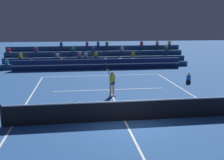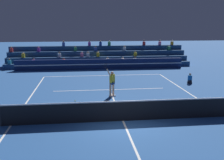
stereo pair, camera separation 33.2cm
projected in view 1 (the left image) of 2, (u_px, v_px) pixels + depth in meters
name	position (u px, v px, depth m)	size (l,w,h in m)	color
ground_plane	(125.00, 121.00, 13.30)	(120.00, 120.00, 0.00)	#285699
court_lines	(125.00, 121.00, 13.30)	(11.10, 23.90, 0.01)	white
tennis_net	(125.00, 111.00, 13.18)	(12.00, 0.10, 1.10)	black
sponsor_banner_wall	(99.00, 64.00, 28.14)	(18.00, 0.26, 1.10)	navy
bleacher_stand	(96.00, 58.00, 31.15)	(20.78, 3.80, 2.83)	navy
ball_kid_courtside	(188.00, 79.00, 21.67)	(0.30, 0.36, 0.84)	black
tennis_player	(112.00, 82.00, 17.52)	(0.90, 0.92, 2.39)	tan
tennis_ball	(75.00, 101.00, 16.57)	(0.07, 0.07, 0.07)	#C6DB33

